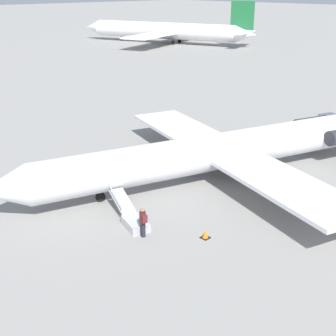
% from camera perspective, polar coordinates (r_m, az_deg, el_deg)
% --- Properties ---
extents(ground_plane, '(600.00, 600.00, 0.00)m').
position_cam_1_polar(ground_plane, '(33.67, 5.16, -1.34)').
color(ground_plane, gray).
extents(airplane_main, '(30.90, 24.05, 6.82)m').
position_cam_1_polar(airplane_main, '(33.43, 6.68, 2.17)').
color(airplane_main, silver).
rests_on(airplane_main, ground).
extents(airplane_far_left, '(34.02, 43.70, 9.78)m').
position_cam_1_polar(airplane_far_left, '(114.53, -0.23, 16.41)').
color(airplane_far_left, white).
rests_on(airplane_far_left, ground).
extents(boarding_stairs, '(2.17, 4.13, 1.70)m').
position_cam_1_polar(boarding_stairs, '(27.24, -4.33, -6.22)').
color(boarding_stairs, '#B2B2B7').
rests_on(boarding_stairs, ground).
extents(passenger, '(0.42, 0.57, 1.74)m').
position_cam_1_polar(passenger, '(25.69, -3.08, -6.41)').
color(passenger, '#23232D').
rests_on(passenger, ground).
extents(traffic_cone_near_stairs, '(0.47, 0.47, 0.52)m').
position_cam_1_polar(traffic_cone_near_stairs, '(25.99, 4.58, -8.03)').
color(traffic_cone_near_stairs, black).
rests_on(traffic_cone_near_stairs, ground).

